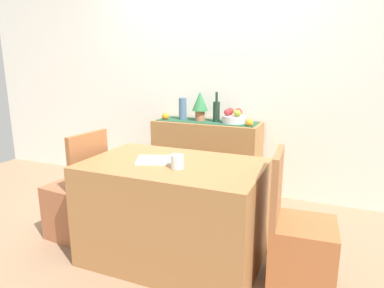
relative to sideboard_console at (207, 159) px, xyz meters
name	(u,v)px	position (x,y,z in m)	size (l,w,h in m)	color
ground_plane	(171,232)	(0.02, -0.92, -0.42)	(6.40, 6.40, 0.02)	#967457
room_wall_rear	(217,70)	(0.02, 0.26, 0.94)	(6.40, 0.06, 2.70)	silver
sideboard_console	(207,159)	(0.00, 0.00, 0.00)	(1.13, 0.42, 0.82)	olive
table_runner	(207,121)	(0.00, 0.00, 0.41)	(1.06, 0.32, 0.01)	#234E35
fruit_bowl	(234,119)	(0.29, 0.00, 0.45)	(0.24, 0.24, 0.07)	silver
apple_upper	(238,112)	(0.33, 0.01, 0.53)	(0.08, 0.08, 0.08)	#B22625
apple_left	(230,111)	(0.24, 0.05, 0.53)	(0.07, 0.07, 0.07)	red
apple_front	(237,113)	(0.34, -0.05, 0.52)	(0.07, 0.07, 0.07)	#91B132
apple_rear	(227,112)	(0.23, -0.02, 0.52)	(0.07, 0.07, 0.07)	#AF2B30
wine_bottle	(216,111)	(0.10, 0.00, 0.53)	(0.07, 0.07, 0.31)	#1B3023
ceramic_vase	(183,109)	(-0.28, 0.00, 0.53)	(0.08, 0.08, 0.24)	#49698A
potted_plant	(200,103)	(-0.08, 0.00, 0.60)	(0.17, 0.17, 0.31)	#BA6847
orange_loose_near_bowl	(166,116)	(-0.45, -0.07, 0.45)	(0.08, 0.08, 0.08)	orange
orange_loose_mid	(249,123)	(0.48, -0.11, 0.45)	(0.08, 0.08, 0.08)	orange
dining_table	(174,211)	(0.22, -1.27, -0.04)	(1.25, 0.79, 0.74)	#9E6C3D
open_book	(157,160)	(0.09, -1.28, 0.34)	(0.28, 0.21, 0.02)	white
coffee_cup	(177,162)	(0.30, -1.38, 0.38)	(0.09, 0.09, 0.09)	silver
chair_near_window	(78,205)	(-0.67, -1.27, -0.14)	(0.44, 0.44, 0.90)	#9F5C3B
chair_by_corner	(299,249)	(1.11, -1.27, -0.14)	(0.43, 0.43, 0.90)	#A75F34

